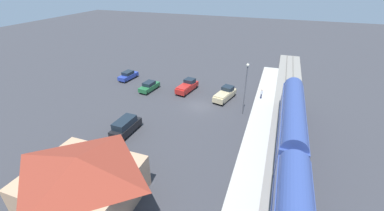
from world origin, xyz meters
name	(u,v)px	position (x,y,z in m)	size (l,w,h in m)	color
ground_plane	(199,106)	(0.00, 0.00, 0.00)	(200.00, 200.00, 0.00)	#38383D
railway_track	(288,120)	(-14.00, 0.00, 0.09)	(4.80, 70.00, 0.30)	gray
platform	(261,115)	(-10.00, 0.00, 0.15)	(3.20, 46.00, 0.30)	#B7B2A8
passenger_train	(292,165)	(-14.00, 13.57, 2.86)	(2.93, 36.94, 4.98)	#33478C
station_building	(82,179)	(4.00, 22.00, 2.76)	(10.19, 8.86, 5.31)	tan
pedestrian_on_platform	(261,93)	(-9.35, -5.73, 1.28)	(0.36, 0.36, 1.71)	#23284C
sedan_blue	(128,75)	(17.53, -6.21, 0.88)	(2.38, 4.69, 1.74)	#283D9E
pickup_red	(187,86)	(3.93, -4.81, 1.03)	(2.85, 5.65, 2.14)	red
sedan_green	(149,86)	(10.72, -2.73, 0.88)	(2.37, 4.69, 1.74)	#236638
pickup_tan	(225,94)	(-3.43, -3.85, 1.03)	(3.20, 5.71, 2.14)	#C6B284
suv_black	(126,126)	(6.91, 10.92, 1.15)	(2.19, 4.99, 2.22)	black
light_pole_near_platform	(246,84)	(-7.20, 0.19, 5.12)	(0.44, 0.44, 8.19)	#515156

